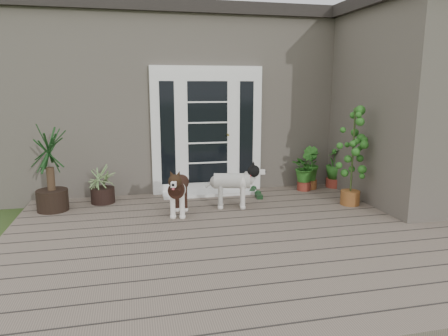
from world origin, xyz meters
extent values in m
cube|color=#6B5B4C|center=(0.00, 0.40, 0.06)|extent=(6.20, 4.60, 0.12)
cube|color=#665E54|center=(0.00, 4.65, 1.55)|extent=(7.40, 4.00, 3.10)
cube|color=#2D2826|center=(0.00, 4.65, 3.20)|extent=(7.60, 4.20, 0.20)
cube|color=#665E54|center=(2.90, 1.50, 1.55)|extent=(1.60, 2.40, 3.10)
cube|color=#2D2826|center=(2.90, 1.50, 3.20)|extent=(1.80, 2.60, 0.20)
cube|color=white|center=(-0.20, 2.60, 1.19)|extent=(1.90, 0.14, 2.15)
cube|color=white|center=(-0.20, 2.40, 0.14)|extent=(1.60, 0.40, 0.05)
imported|color=#22621C|center=(1.48, 2.30, 0.42)|extent=(0.64, 0.64, 0.61)
imported|color=#1B4D16|center=(1.63, 2.40, 0.39)|extent=(0.44, 0.44, 0.55)
imported|color=#2F661D|center=(2.12, 2.40, 0.43)|extent=(0.54, 0.54, 0.61)
camera|label=1|loc=(-1.47, -4.28, 1.94)|focal=32.86mm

